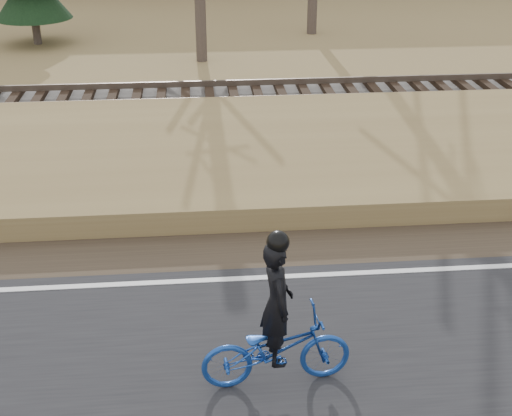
{
  "coord_description": "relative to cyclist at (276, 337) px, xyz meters",
  "views": [
    {
      "loc": [
        -0.4,
        -9.02,
        5.76
      ],
      "look_at": [
        0.46,
        0.5,
        1.1
      ],
      "focal_mm": 50.0,
      "sensor_mm": 36.0,
      "label": 1
    }
  ],
  "objects": [
    {
      "name": "embankment",
      "position": [
        -0.46,
        6.39,
        -0.48
      ],
      "size": [
        120.0,
        5.0,
        0.44
      ],
      "primitive_type": "cube",
      "color": "olive",
      "rests_on": "ground"
    },
    {
      "name": "cyclist",
      "position": [
        0.0,
        0.0,
        0.0
      ],
      "size": [
        1.85,
        0.77,
        2.06
      ],
      "rotation": [
        0.0,
        0.0,
        1.65
      ],
      "color": "navy",
      "rests_on": "road"
    },
    {
      "name": "road",
      "position": [
        -0.46,
        -0.31,
        -0.67
      ],
      "size": [
        120.0,
        6.0,
        0.06
      ],
      "primitive_type": "cube",
      "color": "black",
      "rests_on": "ground"
    },
    {
      "name": "ballast",
      "position": [
        -0.46,
        10.19,
        -0.48
      ],
      "size": [
        120.0,
        3.0,
        0.45
      ],
      "primitive_type": "cube",
      "color": "slate",
      "rests_on": "ground"
    },
    {
      "name": "shoulder",
      "position": [
        -0.46,
        3.39,
        -0.68
      ],
      "size": [
        120.0,
        1.6,
        0.04
      ],
      "primitive_type": "cube",
      "color": "#473A2B",
      "rests_on": "ground"
    },
    {
      "name": "railroad",
      "position": [
        -0.46,
        10.19,
        -0.18
      ],
      "size": [
        120.0,
        2.4,
        0.29
      ],
      "color": "black",
      "rests_on": "ballast"
    },
    {
      "name": "ground",
      "position": [
        -0.46,
        2.19,
        -0.7
      ],
      "size": [
        120.0,
        120.0,
        0.0
      ],
      "primitive_type": "plane",
      "color": "olive",
      "rests_on": "ground"
    },
    {
      "name": "edge_line",
      "position": [
        -0.46,
        2.39,
        -0.64
      ],
      "size": [
        120.0,
        0.12,
        0.01
      ],
      "primitive_type": "cube",
      "color": "silver",
      "rests_on": "road"
    }
  ]
}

